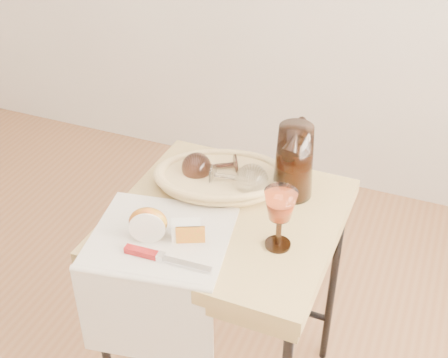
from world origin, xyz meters
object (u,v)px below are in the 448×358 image
at_px(wine_goblet, 279,219).
at_px(goblet_lying_b, 235,178).
at_px(goblet_lying_a, 213,166).
at_px(table_knife, 164,258).
at_px(pitcher, 294,161).
at_px(side_table, 227,312).
at_px(bread_basket, 221,180).
at_px(tea_towel, 160,237).
at_px(apple_half, 148,223).

bearing_deg(wine_goblet, goblet_lying_b, 138.09).
xyz_separation_m(goblet_lying_a, table_knife, (0.02, -0.34, -0.04)).
bearing_deg(pitcher, table_knife, -108.88).
bearing_deg(side_table, goblet_lying_b, 98.01).
distance_m(side_table, bread_basket, 0.40).
height_order(tea_towel, goblet_lying_a, goblet_lying_a).
bearing_deg(table_knife, side_table, 70.92).
xyz_separation_m(wine_goblet, table_knife, (-0.22, -0.15, -0.07)).
distance_m(tea_towel, bread_basket, 0.26).
bearing_deg(tea_towel, pitcher, 41.30).
distance_m(tea_towel, goblet_lying_a, 0.27).
xyz_separation_m(tea_towel, apple_half, (-0.02, -0.01, 0.05)).
bearing_deg(goblet_lying_b, wine_goblet, -48.20).
relative_size(goblet_lying_b, pitcher, 0.58).
distance_m(tea_towel, pitcher, 0.39).
relative_size(wine_goblet, apple_half, 1.73).
height_order(wine_goblet, table_knife, wine_goblet).
bearing_deg(apple_half, wine_goblet, -4.12).
relative_size(bread_basket, apple_half, 3.46).
distance_m(wine_goblet, apple_half, 0.31).
bearing_deg(pitcher, tea_towel, -120.44).
relative_size(goblet_lying_a, apple_half, 1.44).
height_order(tea_towel, apple_half, apple_half).
bearing_deg(side_table, pitcher, 49.61).
height_order(tea_towel, table_knife, table_knife).
distance_m(side_table, wine_goblet, 0.47).
xyz_separation_m(goblet_lying_a, apple_half, (-0.05, -0.28, -0.00)).
bearing_deg(pitcher, goblet_lying_b, -146.40).
relative_size(goblet_lying_a, table_knife, 0.64).
relative_size(tea_towel, goblet_lying_b, 2.32).
xyz_separation_m(side_table, apple_half, (-0.14, -0.16, 0.41)).
distance_m(tea_towel, goblet_lying_b, 0.26).
relative_size(tea_towel, goblet_lying_a, 2.49).
xyz_separation_m(side_table, pitcher, (0.13, 0.15, 0.46)).
distance_m(apple_half, table_knife, 0.10).
relative_size(side_table, wine_goblet, 4.49).
distance_m(tea_towel, wine_goblet, 0.29).
xyz_separation_m(bread_basket, wine_goblet, (0.22, -0.17, 0.05)).
bearing_deg(pitcher, goblet_lying_a, -163.04).
relative_size(side_table, goblet_lying_b, 5.02).
bearing_deg(pitcher, side_table, -121.92).
bearing_deg(apple_half, goblet_lying_a, 58.33).
height_order(tea_towel, wine_goblet, wine_goblet).
height_order(goblet_lying_a, table_knife, goblet_lying_a).
bearing_deg(wine_goblet, pitcher, 98.28).
distance_m(goblet_lying_a, apple_half, 0.28).
bearing_deg(table_knife, goblet_lying_a, 90.94).
height_order(bread_basket, goblet_lying_b, goblet_lying_b).
distance_m(side_table, apple_half, 0.46).
bearing_deg(tea_towel, wine_goblet, 6.64).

